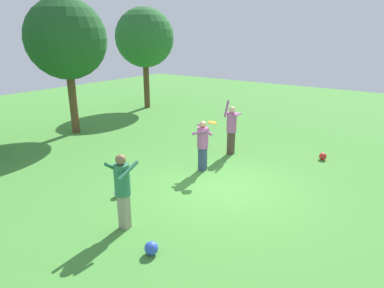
{
  "coord_description": "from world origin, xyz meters",
  "views": [
    {
      "loc": [
        -7.54,
        -4.39,
        4.12
      ],
      "look_at": [
        0.03,
        1.13,
        1.05
      ],
      "focal_mm": 31.85,
      "sensor_mm": 36.0,
      "label": 1
    }
  ],
  "objects_px": {
    "person_thrower": "(232,126)",
    "tree_center": "(66,40)",
    "ball_white": "(118,193)",
    "person_catcher": "(122,185)",
    "frisbee": "(212,123)",
    "ball_red": "(323,156)",
    "person_bystander": "(203,142)",
    "tree_far_right": "(145,38)",
    "ball_blue": "(151,248)"
  },
  "relations": [
    {
      "from": "person_thrower",
      "to": "tree_center",
      "type": "distance_m",
      "value": 7.53
    },
    {
      "from": "ball_white",
      "to": "person_catcher",
      "type": "bearing_deg",
      "value": -126.06
    },
    {
      "from": "frisbee",
      "to": "tree_center",
      "type": "height_order",
      "value": "tree_center"
    },
    {
      "from": "ball_red",
      "to": "tree_center",
      "type": "height_order",
      "value": "tree_center"
    },
    {
      "from": "ball_white",
      "to": "ball_red",
      "type": "distance_m",
      "value": 6.98
    },
    {
      "from": "person_catcher",
      "to": "person_bystander",
      "type": "distance_m",
      "value": 3.77
    },
    {
      "from": "ball_red",
      "to": "tree_far_right",
      "type": "distance_m",
      "value": 11.71
    },
    {
      "from": "person_catcher",
      "to": "tree_far_right",
      "type": "distance_m",
      "value": 13.17
    },
    {
      "from": "person_catcher",
      "to": "tree_center",
      "type": "xyz_separation_m",
      "value": [
        4.05,
        7.34,
        2.84
      ]
    },
    {
      "from": "ball_white",
      "to": "ball_red",
      "type": "xyz_separation_m",
      "value": [
        6.01,
        -3.54,
        0.02
      ]
    },
    {
      "from": "person_catcher",
      "to": "ball_white",
      "type": "relative_size",
      "value": 8.01
    },
    {
      "from": "person_thrower",
      "to": "ball_red",
      "type": "height_order",
      "value": "person_thrower"
    },
    {
      "from": "person_catcher",
      "to": "ball_red",
      "type": "relative_size",
      "value": 6.97
    },
    {
      "from": "frisbee",
      "to": "tree_center",
      "type": "relative_size",
      "value": 0.07
    },
    {
      "from": "person_catcher",
      "to": "ball_blue",
      "type": "relative_size",
      "value": 6.3
    },
    {
      "from": "ball_white",
      "to": "tree_center",
      "type": "distance_m",
      "value": 7.83
    },
    {
      "from": "person_catcher",
      "to": "person_bystander",
      "type": "height_order",
      "value": "person_catcher"
    },
    {
      "from": "frisbee",
      "to": "tree_far_right",
      "type": "xyz_separation_m",
      "value": [
        5.88,
        8.25,
        2.27
      ]
    },
    {
      "from": "person_bystander",
      "to": "ball_red",
      "type": "bearing_deg",
      "value": 33.14
    },
    {
      "from": "ball_blue",
      "to": "ball_white",
      "type": "height_order",
      "value": "ball_blue"
    },
    {
      "from": "frisbee",
      "to": "ball_white",
      "type": "bearing_deg",
      "value": 160.38
    },
    {
      "from": "tree_center",
      "to": "ball_white",
      "type": "bearing_deg",
      "value": -117.28
    },
    {
      "from": "person_catcher",
      "to": "tree_center",
      "type": "distance_m",
      "value": 8.85
    },
    {
      "from": "person_bystander",
      "to": "frisbee",
      "type": "bearing_deg",
      "value": -0.0
    },
    {
      "from": "person_catcher",
      "to": "tree_far_right",
      "type": "bearing_deg",
      "value": 38.07
    },
    {
      "from": "ball_blue",
      "to": "tree_center",
      "type": "xyz_separation_m",
      "value": [
        4.42,
        8.48,
        3.72
      ]
    },
    {
      "from": "person_thrower",
      "to": "person_catcher",
      "type": "xyz_separation_m",
      "value": [
        -5.6,
        -0.54,
        -0.0
      ]
    },
    {
      "from": "ball_blue",
      "to": "tree_far_right",
      "type": "distance_m",
      "value": 14.39
    },
    {
      "from": "person_thrower",
      "to": "person_catcher",
      "type": "bearing_deg",
      "value": -5.38
    },
    {
      "from": "ball_blue",
      "to": "ball_red",
      "type": "distance_m",
      "value": 7.38
    },
    {
      "from": "person_thrower",
      "to": "ball_white",
      "type": "xyz_separation_m",
      "value": [
        -4.7,
        0.7,
        -0.92
      ]
    },
    {
      "from": "person_thrower",
      "to": "tree_far_right",
      "type": "distance_m",
      "value": 9.34
    },
    {
      "from": "frisbee",
      "to": "tree_center",
      "type": "bearing_deg",
      "value": 88.18
    },
    {
      "from": "ball_white",
      "to": "ball_red",
      "type": "height_order",
      "value": "ball_red"
    },
    {
      "from": "tree_far_right",
      "to": "tree_center",
      "type": "relative_size",
      "value": 1.0
    },
    {
      "from": "person_thrower",
      "to": "ball_red",
      "type": "relative_size",
      "value": 7.67
    },
    {
      "from": "person_thrower",
      "to": "person_bystander",
      "type": "height_order",
      "value": "person_thrower"
    },
    {
      "from": "person_catcher",
      "to": "frisbee",
      "type": "bearing_deg",
      "value": 0.0
    },
    {
      "from": "tree_far_right",
      "to": "tree_center",
      "type": "xyz_separation_m",
      "value": [
        -5.65,
        -1.1,
        0.02
      ]
    },
    {
      "from": "person_thrower",
      "to": "person_catcher",
      "type": "distance_m",
      "value": 5.62
    },
    {
      "from": "person_catcher",
      "to": "tree_far_right",
      "type": "height_order",
      "value": "tree_far_right"
    },
    {
      "from": "person_thrower",
      "to": "tree_far_right",
      "type": "relative_size",
      "value": 0.35
    },
    {
      "from": "ball_red",
      "to": "person_thrower",
      "type": "bearing_deg",
      "value": 114.86
    },
    {
      "from": "ball_blue",
      "to": "ball_white",
      "type": "relative_size",
      "value": 1.27
    },
    {
      "from": "person_thrower",
      "to": "frisbee",
      "type": "bearing_deg",
      "value": 0.0
    },
    {
      "from": "person_catcher",
      "to": "ball_blue",
      "type": "xyz_separation_m",
      "value": [
        -0.38,
        -1.13,
        -0.89
      ]
    },
    {
      "from": "person_catcher",
      "to": "frisbee",
      "type": "distance_m",
      "value": 3.87
    },
    {
      "from": "person_bystander",
      "to": "ball_blue",
      "type": "relative_size",
      "value": 5.83
    },
    {
      "from": "person_bystander",
      "to": "frisbee",
      "type": "xyz_separation_m",
      "value": [
        0.08,
        -0.29,
        0.63
      ]
    },
    {
      "from": "tree_far_right",
      "to": "tree_center",
      "type": "distance_m",
      "value": 5.76
    }
  ]
}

